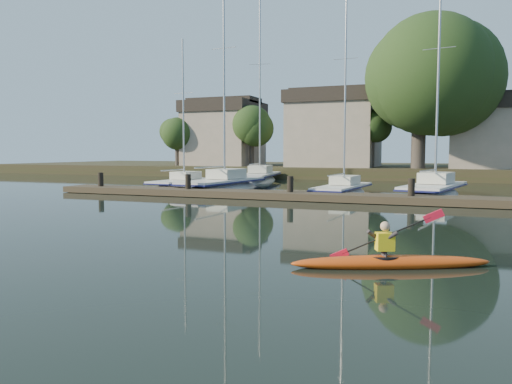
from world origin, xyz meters
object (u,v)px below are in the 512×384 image
(dock, at_px, (348,197))
(sailboat_3, at_px, (434,200))
(sailboat_1, at_px, (223,193))
(sailboat_2, at_px, (343,197))
(kayak, at_px, (390,259))
(sailboat_5, at_px, (259,184))
(sailboat_0, at_px, (183,191))

(dock, distance_m, sailboat_3, 6.04)
(sailboat_1, xyz_separation_m, sailboat_2, (7.89, -0.58, 0.05))
(dock, relative_size, sailboat_3, 2.42)
(kayak, xyz_separation_m, sailboat_3, (0.30, 18.36, -0.38))
(dock, distance_m, sailboat_5, 16.91)
(kayak, relative_size, sailboat_5, 0.26)
(dock, relative_size, sailboat_2, 2.56)
(sailboat_3, bearing_deg, sailboat_2, -159.36)
(sailboat_1, bearing_deg, sailboat_5, 101.12)
(sailboat_2, relative_size, sailboat_5, 0.81)
(sailboat_0, bearing_deg, sailboat_3, 3.69)
(kayak, distance_m, sailboat_2, 18.15)
(sailboat_0, xyz_separation_m, sailboat_1, (3.14, -0.35, -0.03))
(dock, xyz_separation_m, sailboat_0, (-12.07, 4.74, -0.39))
(sailboat_0, relative_size, sailboat_5, 0.68)
(sailboat_3, bearing_deg, sailboat_5, 158.15)
(dock, bearing_deg, kayak, -75.43)
(sailboat_1, bearing_deg, sailboat_3, 5.70)
(kayak, distance_m, sailboat_3, 18.37)
(sailboat_3, bearing_deg, dock, -118.70)
(sailboat_2, height_order, sailboat_5, sailboat_5)
(kayak, bearing_deg, sailboat_2, 80.90)
(sailboat_2, bearing_deg, sailboat_3, 14.23)
(dock, xyz_separation_m, sailboat_1, (-8.93, 4.39, -0.42))
(sailboat_2, relative_size, sailboat_3, 0.94)
(sailboat_0, relative_size, sailboat_2, 0.84)
(sailboat_0, bearing_deg, kayak, -45.64)
(kayak, relative_size, sailboat_3, 0.30)
(sailboat_3, xyz_separation_m, sailboat_5, (-13.85, 9.02, 0.00))
(sailboat_1, xyz_separation_m, sailboat_5, (-1.05, 9.25, 0.01))
(dock, bearing_deg, sailboat_2, 105.33)
(sailboat_0, relative_size, sailboat_3, 0.79)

